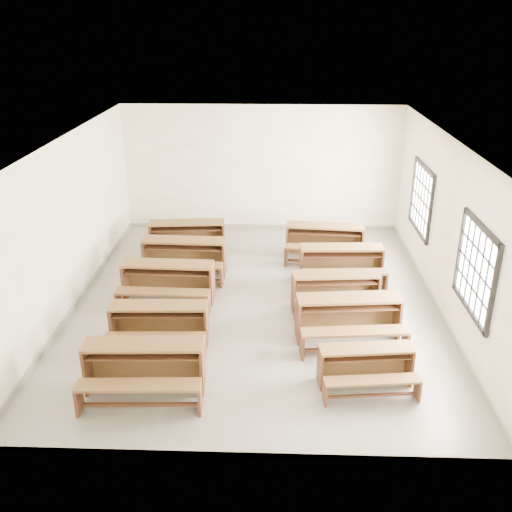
{
  "coord_description": "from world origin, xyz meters",
  "views": [
    {
      "loc": [
        0.35,
        -9.91,
        5.22
      ],
      "look_at": [
        0.0,
        0.0,
        1.0
      ],
      "focal_mm": 40.0,
      "sensor_mm": 36.0,
      "label": 1
    }
  ],
  "objects_px": {
    "desk_set_0": "(144,365)",
    "desk_set_1": "(159,322)",
    "desk_set_4": "(187,236)",
    "desk_set_2": "(168,280)",
    "desk_set_6": "(349,316)",
    "desk_set_5": "(366,364)",
    "desk_set_8": "(341,262)",
    "desk_set_7": "(336,289)",
    "desk_set_9": "(325,239)",
    "desk_set_3": "(184,255)"
  },
  "relations": [
    {
      "from": "desk_set_0",
      "to": "desk_set_9",
      "type": "bearing_deg",
      "value": 57.09
    },
    {
      "from": "desk_set_0",
      "to": "desk_set_5",
      "type": "height_order",
      "value": "desk_set_0"
    },
    {
      "from": "desk_set_6",
      "to": "desk_set_1",
      "type": "bearing_deg",
      "value": 179.38
    },
    {
      "from": "desk_set_2",
      "to": "desk_set_1",
      "type": "bearing_deg",
      "value": -83.24
    },
    {
      "from": "desk_set_0",
      "to": "desk_set_4",
      "type": "bearing_deg",
      "value": 89.15
    },
    {
      "from": "desk_set_9",
      "to": "desk_set_3",
      "type": "bearing_deg",
      "value": -156.76
    },
    {
      "from": "desk_set_2",
      "to": "desk_set_8",
      "type": "relative_size",
      "value": 1.03
    },
    {
      "from": "desk_set_3",
      "to": "desk_set_8",
      "type": "xyz_separation_m",
      "value": [
        3.34,
        -0.22,
        -0.02
      ]
    },
    {
      "from": "desk_set_3",
      "to": "desk_set_5",
      "type": "relative_size",
      "value": 1.22
    },
    {
      "from": "desk_set_7",
      "to": "desk_set_0",
      "type": "bearing_deg",
      "value": -144.04
    },
    {
      "from": "desk_set_2",
      "to": "desk_set_6",
      "type": "relative_size",
      "value": 0.97
    },
    {
      "from": "desk_set_0",
      "to": "desk_set_8",
      "type": "height_order",
      "value": "desk_set_0"
    },
    {
      "from": "desk_set_0",
      "to": "desk_set_7",
      "type": "relative_size",
      "value": 1.05
    },
    {
      "from": "desk_set_0",
      "to": "desk_set_2",
      "type": "relative_size",
      "value": 1.0
    },
    {
      "from": "desk_set_3",
      "to": "desk_set_9",
      "type": "bearing_deg",
      "value": 20.02
    },
    {
      "from": "desk_set_0",
      "to": "desk_set_1",
      "type": "distance_m",
      "value": 1.31
    },
    {
      "from": "desk_set_7",
      "to": "desk_set_9",
      "type": "distance_m",
      "value": 2.51
    },
    {
      "from": "desk_set_3",
      "to": "desk_set_9",
      "type": "distance_m",
      "value": 3.25
    },
    {
      "from": "desk_set_5",
      "to": "desk_set_8",
      "type": "distance_m",
      "value": 3.67
    },
    {
      "from": "desk_set_7",
      "to": "desk_set_8",
      "type": "xyz_separation_m",
      "value": [
        0.23,
        1.26,
        0.02
      ]
    },
    {
      "from": "desk_set_7",
      "to": "desk_set_3",
      "type": "bearing_deg",
      "value": 149.44
    },
    {
      "from": "desk_set_0",
      "to": "desk_set_5",
      "type": "xyz_separation_m",
      "value": [
        3.3,
        0.26,
        -0.09
      ]
    },
    {
      "from": "desk_set_4",
      "to": "desk_set_6",
      "type": "distance_m",
      "value": 5.01
    },
    {
      "from": "desk_set_0",
      "to": "desk_set_6",
      "type": "relative_size",
      "value": 0.97
    },
    {
      "from": "desk_set_3",
      "to": "desk_set_5",
      "type": "xyz_separation_m",
      "value": [
        3.34,
        -3.89,
        -0.1
      ]
    },
    {
      "from": "desk_set_1",
      "to": "desk_set_3",
      "type": "height_order",
      "value": "desk_set_3"
    },
    {
      "from": "desk_set_1",
      "to": "desk_set_8",
      "type": "bearing_deg",
      "value": 35.88
    },
    {
      "from": "desk_set_7",
      "to": "desk_set_9",
      "type": "relative_size",
      "value": 0.93
    },
    {
      "from": "desk_set_7",
      "to": "desk_set_9",
      "type": "height_order",
      "value": "desk_set_9"
    },
    {
      "from": "desk_set_5",
      "to": "desk_set_9",
      "type": "height_order",
      "value": "desk_set_9"
    },
    {
      "from": "desk_set_0",
      "to": "desk_set_4",
      "type": "height_order",
      "value": "desk_set_0"
    },
    {
      "from": "desk_set_5",
      "to": "desk_set_9",
      "type": "distance_m",
      "value": 4.91
    },
    {
      "from": "desk_set_2",
      "to": "desk_set_4",
      "type": "distance_m",
      "value": 2.42
    },
    {
      "from": "desk_set_4",
      "to": "desk_set_7",
      "type": "bearing_deg",
      "value": -44.72
    },
    {
      "from": "desk_set_8",
      "to": "desk_set_9",
      "type": "bearing_deg",
      "value": 99.25
    },
    {
      "from": "desk_set_1",
      "to": "desk_set_7",
      "type": "distance_m",
      "value": 3.39
    },
    {
      "from": "desk_set_1",
      "to": "desk_set_6",
      "type": "height_order",
      "value": "desk_set_6"
    },
    {
      "from": "desk_set_2",
      "to": "desk_set_5",
      "type": "relative_size",
      "value": 1.22
    },
    {
      "from": "desk_set_7",
      "to": "desk_set_8",
      "type": "relative_size",
      "value": 0.97
    },
    {
      "from": "desk_set_3",
      "to": "desk_set_7",
      "type": "distance_m",
      "value": 3.45
    },
    {
      "from": "desk_set_7",
      "to": "desk_set_8",
      "type": "height_order",
      "value": "desk_set_8"
    },
    {
      "from": "desk_set_0",
      "to": "desk_set_7",
      "type": "xyz_separation_m",
      "value": [
        3.07,
        2.67,
        -0.03
      ]
    },
    {
      "from": "desk_set_4",
      "to": "desk_set_6",
      "type": "xyz_separation_m",
      "value": [
        3.33,
        -3.74,
        0.01
      ]
    },
    {
      "from": "desk_set_3",
      "to": "desk_set_7",
      "type": "relative_size",
      "value": 1.06
    },
    {
      "from": "desk_set_7",
      "to": "desk_set_9",
      "type": "xyz_separation_m",
      "value": [
        -0.02,
        2.5,
        0.03
      ]
    },
    {
      "from": "desk_set_4",
      "to": "desk_set_2",
      "type": "bearing_deg",
      "value": -95.69
    },
    {
      "from": "desk_set_1",
      "to": "desk_set_2",
      "type": "distance_m",
      "value": 1.6
    },
    {
      "from": "desk_set_3",
      "to": "desk_set_0",
      "type": "bearing_deg",
      "value": -87.7
    },
    {
      "from": "desk_set_9",
      "to": "desk_set_2",
      "type": "bearing_deg",
      "value": -139.72
    },
    {
      "from": "desk_set_8",
      "to": "desk_set_5",
      "type": "bearing_deg",
      "value": -92.53
    }
  ]
}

